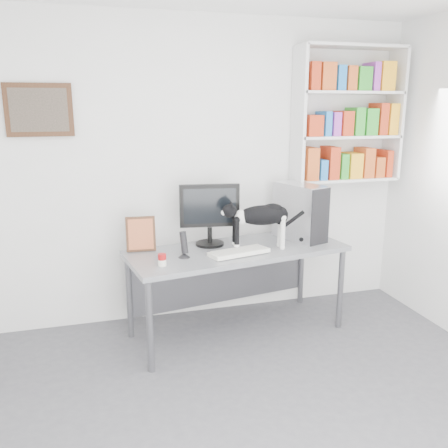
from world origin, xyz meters
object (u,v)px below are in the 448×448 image
object	(u,v)px
keyboard	(239,252)
leaning_print	(141,233)
pc_tower	(300,212)
speaker	(184,244)
desk	(237,291)
bookshelf	(348,115)
monitor	(210,214)
soup_can	(162,260)
cat	(261,226)

from	to	relation	value
keyboard	leaning_print	bearing A→B (deg)	144.25
pc_tower	speaker	xyz separation A→B (m)	(-1.10, -0.25, -0.14)
desk	bookshelf	bearing A→B (deg)	8.49
speaker	leaning_print	world-z (taller)	leaning_print
desk	keyboard	bearing A→B (deg)	-112.52
monitor	soup_can	xyz separation A→B (m)	(-0.48, -0.43, -0.23)
monitor	bookshelf	bearing A→B (deg)	16.48
bookshelf	keyboard	distance (m)	1.71
bookshelf	leaning_print	world-z (taller)	bookshelf
soup_can	speaker	bearing A→B (deg)	37.13
speaker	leaning_print	distance (m)	0.41
keyboard	speaker	size ratio (longest dim) A/B	2.23
monitor	pc_tower	bearing A→B (deg)	5.64
pc_tower	cat	world-z (taller)	pc_tower
keyboard	monitor	bearing A→B (deg)	103.74
soup_can	cat	size ratio (longest dim) A/B	0.15
bookshelf	desk	xyz separation A→B (m)	(-1.19, -0.38, -1.47)
bookshelf	cat	bearing A→B (deg)	-156.31
desk	leaning_print	distance (m)	0.96
bookshelf	pc_tower	bearing A→B (deg)	-156.71
bookshelf	leaning_print	size ratio (longest dim) A/B	4.15
monitor	pc_tower	size ratio (longest dim) A/B	1.09
speaker	leaning_print	xyz separation A→B (m)	(-0.31, 0.27, 0.04)
soup_can	cat	bearing A→B (deg)	13.12
keyboard	cat	size ratio (longest dim) A/B	0.77
speaker	bookshelf	bearing A→B (deg)	-12.56
cat	soup_can	bearing A→B (deg)	-161.85
soup_can	keyboard	bearing A→B (deg)	9.50
desk	monitor	size ratio (longest dim) A/B	3.38
monitor	leaning_print	world-z (taller)	monitor
desk	soup_can	distance (m)	0.84
pc_tower	keyboard	bearing A→B (deg)	-174.55
speaker	leaning_print	bearing A→B (deg)	109.32
desk	soup_can	xyz separation A→B (m)	(-0.68, -0.26, 0.43)
pc_tower	bookshelf	bearing A→B (deg)	4.93
cat	keyboard	bearing A→B (deg)	-151.93
monitor	pc_tower	distance (m)	0.82
monitor	leaning_print	distance (m)	0.60
bookshelf	speaker	size ratio (longest dim) A/B	5.66
keyboard	pc_tower	bearing A→B (deg)	10.89
monitor	speaker	bearing A→B (deg)	-127.36
pc_tower	speaker	distance (m)	1.14
bookshelf	cat	size ratio (longest dim) A/B	1.95
monitor	cat	xyz separation A→B (m)	(0.38, -0.23, -0.08)
bookshelf	keyboard	xyz separation A→B (m)	(-1.22, -0.53, -1.07)
speaker	desk	bearing A→B (deg)	-15.69
bookshelf	desk	bearing A→B (deg)	-162.32
monitor	leaning_print	bearing A→B (deg)	-171.63
pc_tower	speaker	bearing A→B (deg)	174.37
bookshelf	speaker	world-z (taller)	bookshelf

